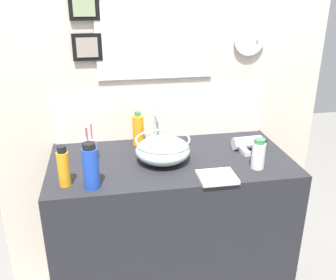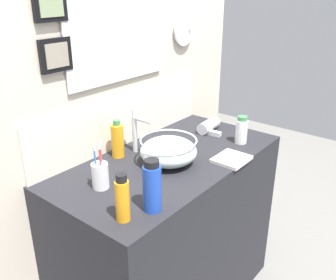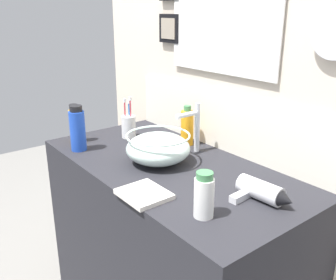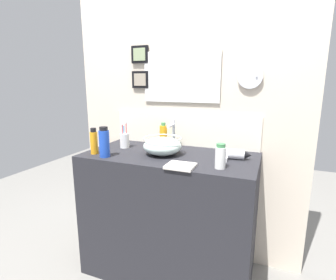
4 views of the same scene
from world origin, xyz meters
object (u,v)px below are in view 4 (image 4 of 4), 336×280
spray_bottle (104,143)px  hair_drier (234,154)px  glass_bowl_sink (162,146)px  hand_towel (181,166)px  faucet (173,132)px  shampoo_bottle (94,142)px  toothbrush_cup (125,140)px  lotion_bottle (220,157)px  soap_dispenser (163,135)px

spray_bottle → hair_drier: bearing=18.5°
glass_bowl_sink → hand_towel: bearing=-45.8°
hair_drier → hand_towel: 0.39m
faucet → shampoo_bottle: (-0.45, -0.35, -0.04)m
hair_drier → spray_bottle: bearing=-161.5°
hair_drier → spray_bottle: 0.85m
toothbrush_cup → lotion_bottle: toothbrush_cup is taller
soap_dispenser → hand_towel: bearing=-56.1°
hand_towel → shampoo_bottle: bearing=175.0°
toothbrush_cup → shampoo_bottle: (-0.10, -0.23, 0.03)m
toothbrush_cup → hair_drier: bearing=-0.0°
lotion_bottle → spray_bottle: bearing=-176.2°
glass_bowl_sink → lotion_bottle: bearing=-18.6°
faucet → spray_bottle: bearing=-130.7°
shampoo_bottle → hair_drier: bearing=14.2°
glass_bowl_sink → spray_bottle: (-0.33, -0.19, 0.03)m
faucet → soap_dispenser: bearing=157.0°
toothbrush_cup → glass_bowl_sink: bearing=-12.5°
toothbrush_cup → spray_bottle: toothbrush_cup is taller
glass_bowl_sink → toothbrush_cup: bearing=167.5°
hair_drier → soap_dispenser: soap_dispenser is taller
faucet → spray_bottle: 0.51m
hair_drier → toothbrush_cup: toothbrush_cup is taller
faucet → toothbrush_cup: faucet is taller
toothbrush_cup → hand_towel: size_ratio=1.25×
hair_drier → toothbrush_cup: (-0.82, 0.00, 0.03)m
hair_drier → soap_dispenser: 0.59m
glass_bowl_sink → spray_bottle: 0.39m
glass_bowl_sink → hair_drier: (0.47, 0.08, -0.03)m
spray_bottle → hand_towel: 0.55m
shampoo_bottle → lotion_bottle: size_ratio=1.25×
faucet → hair_drier: bearing=-14.2°
shampoo_bottle → faucet: bearing=38.1°
soap_dispenser → hand_towel: size_ratio=1.12×
lotion_bottle → glass_bowl_sink: bearing=161.4°
spray_bottle → lotion_bottle: 0.76m
soap_dispenser → hand_towel: (0.30, -0.45, -0.08)m
glass_bowl_sink → toothbrush_cup: toothbrush_cup is taller
spray_bottle → faucet: bearing=49.3°
hand_towel → toothbrush_cup: bearing=152.4°
faucet → lotion_bottle: faucet is taller
spray_bottle → hand_towel: (0.54, -0.02, -0.09)m
toothbrush_cup → spray_bottle: 0.27m
soap_dispenser → hand_towel: soap_dispenser is taller
soap_dispenser → faucet: bearing=-23.0°
faucet → hand_towel: size_ratio=1.32×
faucet → toothbrush_cup: size_ratio=1.06×
hair_drier → faucet: bearing=165.8°
soap_dispenser → spray_bottle: bearing=-119.4°
toothbrush_cup → soap_dispenser: bearing=32.2°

